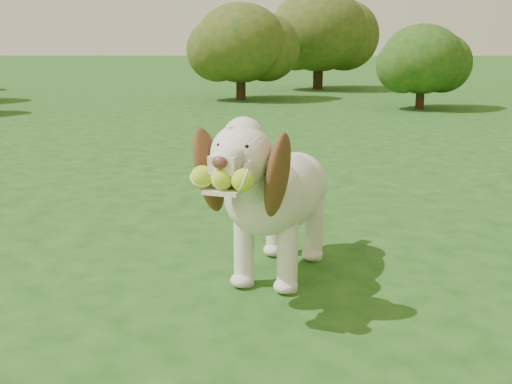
{
  "coord_description": "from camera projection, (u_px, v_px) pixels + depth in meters",
  "views": [
    {
      "loc": [
        -0.15,
        -3.03,
        1.22
      ],
      "look_at": [
        -0.19,
        -0.15,
        0.52
      ],
      "focal_mm": 45.0,
      "sensor_mm": 36.0,
      "label": 1
    }
  ],
  "objects": [
    {
      "name": "shrub_c",
      "position": [
        422.0,
        59.0,
        10.92
      ],
      "size": [
        1.39,
        1.39,
        1.44
      ],
      "color": "#382314",
      "rests_on": "ground"
    },
    {
      "name": "dog",
      "position": [
        275.0,
        189.0,
        3.23
      ],
      "size": [
        0.76,
        1.34,
        0.89
      ],
      "rotation": [
        0.0,
        0.0,
        -0.33
      ],
      "color": "silver",
      "rests_on": "ground"
    },
    {
      "name": "shrub_i",
      "position": [
        319.0,
        30.0,
        14.9
      ],
      "size": [
        2.24,
        2.24,
        2.32
      ],
      "color": "#382314",
      "rests_on": "ground"
    },
    {
      "name": "ground",
      "position": [
        294.0,
        286.0,
        3.23
      ],
      "size": [
        80.0,
        80.0,
        0.0
      ],
      "primitive_type": "plane",
      "color": "#194313",
      "rests_on": "ground"
    },
    {
      "name": "shrub_b",
      "position": [
        241.0,
        43.0,
        12.46
      ],
      "size": [
        1.81,
        1.81,
        1.87
      ],
      "color": "#382314",
      "rests_on": "ground"
    }
  ]
}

